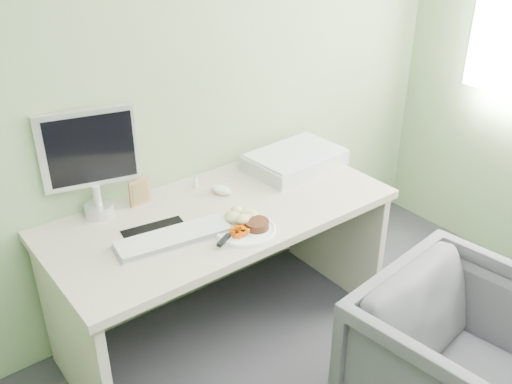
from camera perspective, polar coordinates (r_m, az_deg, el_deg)
wall_back at (r=2.68m, az=-8.61°, el=13.01°), size 3.50×0.00×3.50m
desk at (r=2.72m, az=-3.44°, el=-5.14°), size 1.60×0.75×0.73m
plate at (r=2.46m, az=-1.07°, el=-3.83°), size 0.27×0.27×0.01m
steak at (r=2.45m, az=0.07°, el=-3.26°), size 0.13×0.13×0.03m
potato_pile at (r=2.49m, az=-1.29°, el=-2.25°), size 0.13×0.10×0.07m
carrot_heap at (r=2.40m, az=-1.87°, el=-3.85°), size 0.08×0.07×0.05m
steak_knife at (r=2.39m, az=-2.82°, el=-4.38°), size 0.22×0.13×0.02m
mousepad at (r=2.46m, az=-9.63°, el=-4.40°), size 0.30×0.28×0.00m
keyboard at (r=2.42m, az=-8.24°, el=-4.46°), size 0.50×0.21×0.02m
computer_mouse at (r=2.75m, az=-3.48°, el=0.21°), size 0.09×0.13×0.04m
photo_frame at (r=2.69m, az=-11.56°, el=0.04°), size 0.11×0.03×0.13m
eyedrop_bottle at (r=2.82m, az=-6.05°, el=1.04°), size 0.02×0.02×0.07m
scanner at (r=3.01m, az=3.90°, el=3.21°), size 0.51×0.36×0.08m
monitor at (r=2.56m, az=-16.27°, el=3.30°), size 0.41×0.15×0.50m
desk_chair at (r=2.51m, az=20.17°, el=-16.38°), size 0.84×0.86×0.70m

